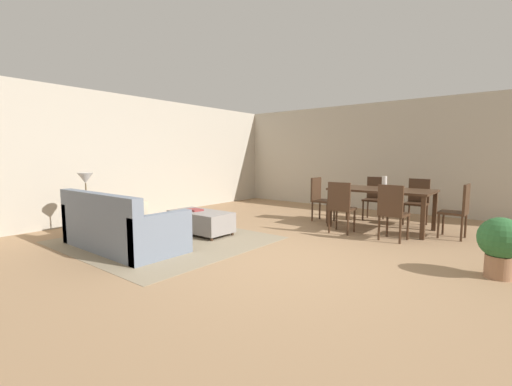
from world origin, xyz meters
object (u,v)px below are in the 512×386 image
at_px(side_table, 87,209).
at_px(potted_plant, 500,243).
at_px(dining_chair_head_west, 320,196).
at_px(dining_chair_head_east, 459,208).
at_px(table_lamp, 85,179).
at_px(dining_chair_near_left, 341,204).
at_px(couch, 121,229).
at_px(vase_centerpiece, 384,183).
at_px(dining_chair_far_left, 375,196).
at_px(dining_table, 381,193).
at_px(book_on_ottoman, 195,210).
at_px(dining_chair_far_right, 417,199).
at_px(dining_chair_near_right, 392,209).
at_px(ottoman_table, 201,221).

distance_m(side_table, potted_plant, 6.12).
relative_size(side_table, dining_chair_head_west, 0.61).
distance_m(dining_chair_head_east, dining_chair_head_west, 2.57).
xyz_separation_m(table_lamp, dining_chair_near_left, (3.46, 2.84, -0.45)).
relative_size(couch, dining_chair_near_left, 2.21).
distance_m(side_table, vase_centerpiece, 5.42).
distance_m(dining_chair_far_left, dining_chair_head_west, 1.24).
relative_size(dining_table, book_on_ottoman, 6.91).
xyz_separation_m(dining_chair_far_left, dining_chair_head_east, (1.71, -0.90, 0.00)).
bearing_deg(dining_chair_far_left, dining_table, -64.21).
xyz_separation_m(table_lamp, dining_chair_far_right, (4.32, 4.52, -0.45)).
bearing_deg(dining_chair_head_east, dining_chair_head_west, 179.84).
distance_m(couch, dining_chair_near_right, 4.25).
bearing_deg(vase_centerpiece, dining_chair_near_right, -64.03).
bearing_deg(side_table, dining_chair_far_right, 46.30).
distance_m(table_lamp, dining_chair_near_left, 4.50).
relative_size(dining_chair_near_left, dining_chair_near_right, 1.00).
relative_size(ottoman_table, dining_chair_near_left, 1.25).
distance_m(dining_table, dining_chair_near_right, 0.98).
distance_m(dining_table, vase_centerpiece, 0.21).
height_order(dining_table, dining_chair_head_west, dining_chair_head_west).
relative_size(side_table, potted_plant, 0.80).
height_order(dining_chair_near_right, book_on_ottoman, dining_chair_near_right).
height_order(dining_chair_near_left, dining_chair_far_right, same).
relative_size(dining_chair_far_right, dining_chair_head_west, 1.00).
height_order(dining_chair_head_west, vase_centerpiece, vase_centerpiece).
xyz_separation_m(side_table, dining_chair_head_east, (5.17, 3.68, 0.08)).
relative_size(dining_chair_near_right, dining_chair_head_west, 1.00).
xyz_separation_m(dining_chair_far_right, dining_chair_head_east, (0.84, -0.84, 0.00)).
bearing_deg(vase_centerpiece, book_on_ottoman, -135.62).
bearing_deg(ottoman_table, book_on_ottoman, -174.53).
relative_size(dining_chair_near_right, dining_chair_far_right, 1.00).
xyz_separation_m(ottoman_table, vase_centerpiece, (2.38, 2.45, 0.65)).
distance_m(couch, vase_centerpiece, 4.68).
distance_m(dining_chair_near_left, book_on_ottoman, 2.60).
bearing_deg(book_on_ottoman, table_lamp, -138.45).
bearing_deg(couch, dining_chair_head_west, 71.44).
bearing_deg(dining_chair_far_left, book_on_ottoman, -121.48).
bearing_deg(dining_chair_near_left, potted_plant, -22.20).
distance_m(ottoman_table, side_table, 2.01).
distance_m(ottoman_table, table_lamp, 2.13).
bearing_deg(dining_chair_near_left, vase_centerpiece, 61.77).
xyz_separation_m(side_table, dining_chair_head_west, (2.60, 3.69, 0.08)).
bearing_deg(table_lamp, potted_plant, 17.84).
bearing_deg(ottoman_table, dining_chair_near_right, 29.35).
distance_m(ottoman_table, dining_chair_head_east, 4.37).
bearing_deg(vase_centerpiece, dining_chair_near_left, -118.23).
relative_size(side_table, dining_table, 0.31).
distance_m(dining_chair_near_left, vase_centerpiece, 1.05).
bearing_deg(vase_centerpiece, dining_chair_far_right, 63.96).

